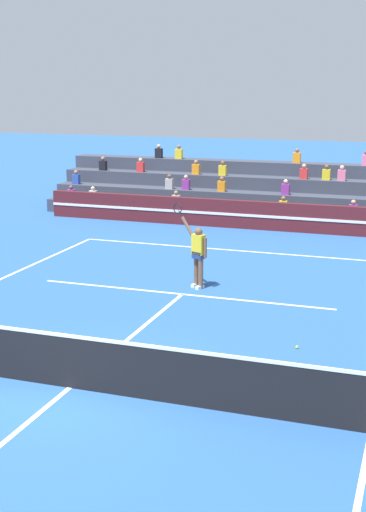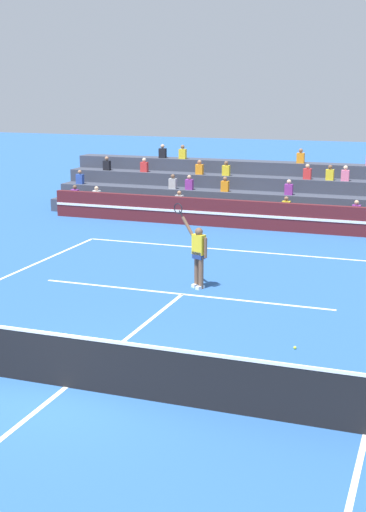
% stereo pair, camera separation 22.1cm
% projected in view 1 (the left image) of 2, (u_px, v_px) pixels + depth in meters
% --- Properties ---
extents(ground_plane, '(120.00, 120.00, 0.00)m').
position_uv_depth(ground_plane, '(70.00, 388.00, 13.36)').
color(ground_plane, '#285699').
extents(court_lines, '(11.10, 23.90, 0.01)m').
position_uv_depth(court_lines, '(70.00, 388.00, 13.36)').
color(court_lines, white).
rests_on(court_lines, ground).
extents(tennis_net, '(12.00, 0.10, 1.10)m').
position_uv_depth(tennis_net, '(69.00, 361.00, 13.23)').
color(tennis_net, black).
rests_on(tennis_net, ground).
extents(sponsor_banner_wall, '(18.00, 0.26, 1.10)m').
position_uv_depth(sponsor_banner_wall, '(261.00, 216.00, 27.62)').
color(sponsor_banner_wall, '#51191E').
rests_on(sponsor_banner_wall, ground).
extents(bleacher_stand, '(19.71, 3.80, 2.83)m').
position_uv_depth(bleacher_stand, '(278.00, 196.00, 30.46)').
color(bleacher_stand, '#383D4C').
rests_on(bleacher_stand, ground).
extents(tennis_player, '(1.18, 0.60, 2.37)m').
position_uv_depth(tennis_player, '(198.00, 253.00, 19.67)').
color(tennis_player, brown).
rests_on(tennis_player, ground).
extents(tennis_ball, '(0.07, 0.07, 0.07)m').
position_uv_depth(tennis_ball, '(297.00, 347.00, 15.32)').
color(tennis_ball, '#C6DB33').
rests_on(tennis_ball, ground).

